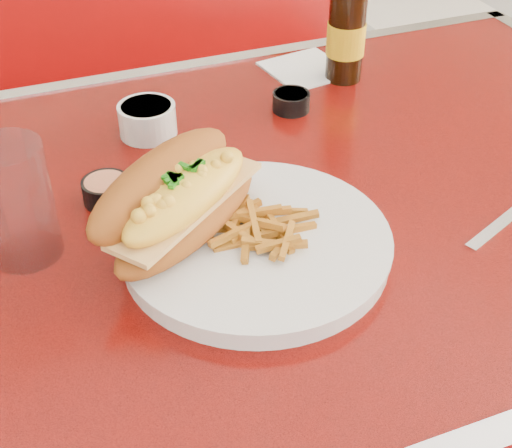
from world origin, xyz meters
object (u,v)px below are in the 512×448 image
object	(u,v)px
fork	(287,203)
water_tumbler	(16,202)
gravy_ramekin	(147,119)
beer_bottle	(347,25)
dinner_plate	(256,243)
sauce_cup_right	(291,101)
diner_table	(292,284)
booth_bench_far	(159,176)
mac_hoagie	(178,198)
sauce_cup_left	(106,190)

from	to	relation	value
fork	water_tumbler	xyz separation A→B (m)	(-0.30, 0.05, 0.05)
gravy_ramekin	beer_bottle	bearing A→B (deg)	9.68
dinner_plate	sauce_cup_right	xyz separation A→B (m)	(0.17, 0.29, 0.00)
diner_table	gravy_ramekin	world-z (taller)	gravy_ramekin
booth_bench_far	water_tumbler	size ratio (longest dim) A/B	8.60
sauce_cup_right	diner_table	bearing A→B (deg)	-111.96
mac_hoagie	sauce_cup_left	size ratio (longest dim) A/B	3.30
diner_table	booth_bench_far	distance (m)	0.87
booth_bench_far	beer_bottle	world-z (taller)	beer_bottle
diner_table	fork	size ratio (longest dim) A/B	8.96
fork	gravy_ramekin	bearing A→B (deg)	-11.12
booth_bench_far	dinner_plate	bearing A→B (deg)	-95.77
booth_bench_far	mac_hoagie	size ratio (longest dim) A/B	4.66
mac_hoagie	dinner_plate	bearing A→B (deg)	-67.19
fork	gravy_ramekin	distance (m)	0.28
booth_bench_far	dinner_plate	xyz separation A→B (m)	(-0.09, -0.91, 0.50)
fork	gravy_ramekin	xyz separation A→B (m)	(-0.11, 0.25, 0.00)
dinner_plate	sauce_cup_right	world-z (taller)	sauce_cup_right
mac_hoagie	water_tumbler	bearing A→B (deg)	126.02
diner_table	water_tumbler	xyz separation A→B (m)	(-0.33, -0.00, 0.23)
booth_bench_far	water_tumbler	bearing A→B (deg)	-112.26
gravy_ramekin	sauce_cup_right	size ratio (longest dim) A/B	1.45
diner_table	water_tumbler	bearing A→B (deg)	-179.63
dinner_plate	water_tumbler	distance (m)	0.26
gravy_ramekin	water_tumbler	size ratio (longest dim) A/B	0.60
sauce_cup_right	gravy_ramekin	bearing A→B (deg)	177.57
mac_hoagie	fork	world-z (taller)	mac_hoagie
booth_bench_far	diner_table	bearing A→B (deg)	-90.00
sauce_cup_left	beer_bottle	bearing A→B (deg)	24.94
sauce_cup_right	dinner_plate	bearing A→B (deg)	-120.31
water_tumbler	beer_bottle	bearing A→B (deg)	26.45
diner_table	gravy_ramekin	bearing A→B (deg)	124.03
beer_bottle	water_tumbler	world-z (taller)	beer_bottle
mac_hoagie	beer_bottle	size ratio (longest dim) A/B	1.08
sauce_cup_left	booth_bench_far	bearing A→B (deg)	73.05
sauce_cup_left	water_tumbler	world-z (taller)	water_tumbler
mac_hoagie	fork	distance (m)	0.14
diner_table	sauce_cup_right	xyz separation A→B (m)	(0.08, 0.20, 0.18)
beer_bottle	dinner_plate	bearing A→B (deg)	-129.11
dinner_plate	water_tumbler	size ratio (longest dim) A/B	2.81
diner_table	gravy_ramekin	size ratio (longest dim) A/B	14.79
fork	sauce_cup_left	bearing A→B (deg)	26.18
dinner_plate	gravy_ramekin	world-z (taller)	gravy_ramekin
mac_hoagie	water_tumbler	xyz separation A→B (m)	(-0.17, 0.05, 0.00)
sauce_cup_left	beer_bottle	world-z (taller)	beer_bottle
diner_table	fork	world-z (taller)	fork
booth_bench_far	sauce_cup_right	xyz separation A→B (m)	(0.08, -0.61, 0.50)
sauce_cup_right	fork	bearing A→B (deg)	-114.64
dinner_plate	diner_table	bearing A→B (deg)	46.33
diner_table	booth_bench_far	size ratio (longest dim) A/B	1.03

